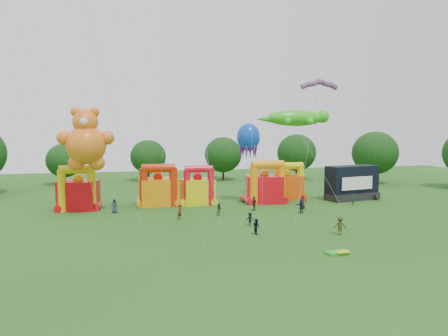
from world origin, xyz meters
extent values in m
plane|color=#214F16|center=(0.00, 0.00, 0.00)|extent=(160.00, 160.00, 0.00)
cylinder|color=#352314|center=(37.59, 43.38, 1.86)|extent=(0.44, 0.44, 3.72)
ellipsoid|color=#143A11|center=(37.59, 43.38, 6.41)|extent=(9.30, 9.30, 8.89)
cylinder|color=#352314|center=(24.68, 54.04, 1.75)|extent=(0.44, 0.44, 3.51)
ellipsoid|color=#143A11|center=(24.68, 54.04, 6.04)|extent=(8.77, 8.78, 8.39)
cylinder|color=#352314|center=(8.03, 55.83, 1.65)|extent=(0.44, 0.44, 3.30)
ellipsoid|color=#143A11|center=(8.03, 55.83, 5.68)|extent=(8.25, 8.25, 7.88)
cylinder|color=#352314|center=(-8.31, 57.81, 1.55)|extent=(0.44, 0.44, 3.09)
ellipsoid|color=#143A11|center=(-8.31, 57.81, 5.32)|extent=(7.73, 7.72, 7.38)
cylinder|color=#352314|center=(-25.09, 54.95, 1.44)|extent=(0.44, 0.44, 2.88)
ellipsoid|color=#143A11|center=(-25.09, 54.95, 4.96)|extent=(7.20, 7.20, 6.88)
cube|color=red|center=(-18.71, 27.33, 2.00)|extent=(5.59, 4.81, 4.01)
cylinder|color=#E2B80B|center=(-20.64, 25.90, 2.86)|extent=(1.09, 1.09, 5.72)
cylinder|color=#E2B80B|center=(-16.79, 25.90, 2.86)|extent=(1.09, 1.09, 5.72)
cylinder|color=#E2B80B|center=(-18.71, 25.90, 5.72)|extent=(4.39, 1.14, 1.14)
sphere|color=#E2B80B|center=(-18.71, 27.33, 4.31)|extent=(1.40, 1.40, 1.40)
cube|color=orange|center=(-7.70, 28.46, 1.96)|extent=(5.86, 4.91, 3.93)
cylinder|color=red|center=(-9.80, 26.90, 2.80)|extent=(1.19, 1.19, 5.61)
cylinder|color=red|center=(-5.60, 26.90, 2.80)|extent=(1.19, 1.19, 5.61)
cylinder|color=red|center=(-7.70, 26.90, 5.61)|extent=(4.80, 1.25, 1.25)
sphere|color=red|center=(-7.70, 28.46, 4.23)|extent=(1.40, 1.40, 1.40)
cube|color=#D9CE0B|center=(-1.91, 27.84, 1.89)|extent=(4.97, 4.22, 3.77)
cylinder|color=red|center=(-3.66, 26.54, 2.69)|extent=(0.99, 0.99, 5.39)
cylinder|color=red|center=(-0.16, 26.54, 2.69)|extent=(0.99, 0.99, 5.39)
cylinder|color=red|center=(-1.91, 26.54, 5.39)|extent=(4.00, 1.04, 1.04)
sphere|color=red|center=(-1.91, 27.84, 4.07)|extent=(1.40, 1.40, 1.40)
cube|color=red|center=(8.31, 27.25, 2.07)|extent=(6.29, 5.46, 4.14)
cylinder|color=orange|center=(6.17, 25.66, 2.96)|extent=(1.20, 1.20, 5.91)
cylinder|color=orange|center=(10.44, 25.66, 2.96)|extent=(1.20, 1.20, 5.91)
cylinder|color=orange|center=(8.31, 25.66, 5.91)|extent=(4.87, 1.26, 1.26)
sphere|color=orange|center=(8.31, 27.25, 4.44)|extent=(1.40, 1.40, 1.40)
cube|color=#DE4C0C|center=(12.75, 29.60, 1.91)|extent=(5.10, 4.18, 3.81)
cylinder|color=yellow|center=(10.85, 28.19, 2.72)|extent=(1.07, 1.07, 5.45)
cylinder|color=yellow|center=(14.64, 28.19, 2.72)|extent=(1.07, 1.07, 5.45)
cylinder|color=yellow|center=(12.75, 28.19, 5.45)|extent=(4.33, 1.12, 1.12)
sphere|color=yellow|center=(12.75, 29.60, 4.11)|extent=(1.40, 1.40, 1.40)
cube|color=black|center=(22.75, 26.47, 0.55)|extent=(9.06, 4.83, 1.10)
cube|color=black|center=(22.75, 26.67, 3.25)|extent=(8.98, 4.42, 4.30)
cube|color=white|center=(22.75, 25.02, 2.82)|extent=(5.84, 1.22, 2.02)
cylinder|color=black|center=(19.31, 25.18, 0.40)|extent=(0.30, 0.90, 0.90)
cylinder|color=black|center=(26.19, 25.18, 0.40)|extent=(0.30, 0.90, 0.90)
sphere|color=orange|center=(-17.02, 23.08, 9.12)|extent=(5.03, 5.03, 5.03)
sphere|color=orange|center=(-17.02, 23.08, 12.09)|extent=(3.20, 3.20, 3.20)
sphere|color=orange|center=(-18.16, 23.08, 13.35)|extent=(1.26, 1.26, 1.26)
sphere|color=orange|center=(-15.88, 23.08, 13.35)|extent=(1.26, 1.26, 1.26)
sphere|color=orange|center=(-19.65, 23.08, 10.04)|extent=(1.83, 1.83, 1.83)
sphere|color=orange|center=(-14.39, 23.08, 10.04)|extent=(1.83, 1.83, 1.83)
sphere|color=orange|center=(-18.28, 23.08, 6.83)|extent=(2.06, 2.06, 2.06)
sphere|color=orange|center=(-15.76, 23.08, 6.83)|extent=(2.06, 2.06, 2.06)
sphere|color=white|center=(-17.02, 21.54, 12.09)|extent=(0.91, 0.91, 0.91)
ellipsoid|color=green|center=(14.96, 31.51, 13.04)|extent=(9.94, 3.11, 2.64)
sphere|color=green|center=(19.82, 31.51, 13.33)|extent=(2.14, 2.14, 2.14)
cone|color=green|center=(9.92, 31.51, 12.84)|extent=(3.88, 1.55, 1.55)
sphere|color=green|center=(16.91, 33.06, 12.45)|extent=(1.16, 1.16, 1.16)
sphere|color=green|center=(16.91, 29.96, 12.45)|extent=(1.16, 1.16, 1.16)
sphere|color=green|center=(13.02, 33.06, 12.45)|extent=(1.16, 1.16, 1.16)
sphere|color=green|center=(13.02, 29.96, 12.45)|extent=(1.16, 1.16, 1.16)
ellipsoid|color=#0D3FC5|center=(5.89, 27.72, 9.98)|extent=(3.52, 3.52, 4.23)
cone|color=#591E8C|center=(7.03, 27.72, 8.04)|extent=(0.79, 0.79, 2.82)
cone|color=#591E8C|center=(6.46, 28.71, 8.04)|extent=(0.79, 0.79, 2.82)
cone|color=#591E8C|center=(5.31, 28.71, 8.04)|extent=(0.79, 0.79, 2.82)
cone|color=#591E8C|center=(4.74, 27.72, 8.04)|extent=(0.79, 0.79, 2.82)
cone|color=#591E8C|center=(5.31, 26.73, 8.04)|extent=(0.79, 0.79, 2.82)
cone|color=#591E8C|center=(6.46, 26.73, 8.04)|extent=(0.79, 0.79, 2.82)
cube|color=green|center=(6.56, 1.00, 0.12)|extent=(2.13, 1.31, 0.24)
cube|color=yellow|center=(6.96, 0.70, 0.26)|extent=(1.28, 0.78, 0.10)
imported|color=#282F43|center=(-13.73, 23.67, 0.96)|extent=(1.04, 0.78, 1.93)
imported|color=#552118|center=(-5.62, 18.14, 0.92)|extent=(0.77, 0.80, 1.85)
imported|color=#16381A|center=(-0.46, 19.05, 0.80)|extent=(0.92, 0.97, 1.59)
imported|color=black|center=(1.97, 12.95, 0.77)|extent=(1.14, 0.92, 1.54)
imported|color=#372916|center=(4.93, 21.24, 0.99)|extent=(1.13, 1.19, 1.98)
imported|color=#24233A|center=(10.58, 18.33, 0.95)|extent=(0.99, 1.84, 1.90)
imported|color=maroon|center=(11.96, 20.96, 0.98)|extent=(1.11, 0.91, 1.96)
imported|color=#183D2C|center=(20.48, 22.14, 0.83)|extent=(0.65, 0.72, 1.66)
imported|color=black|center=(1.58, 9.13, 0.83)|extent=(0.78, 0.91, 1.65)
imported|color=#363315|center=(10.08, 6.98, 0.98)|extent=(1.42, 1.06, 1.96)
camera|label=1|loc=(-10.60, -30.67, 10.88)|focal=32.00mm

